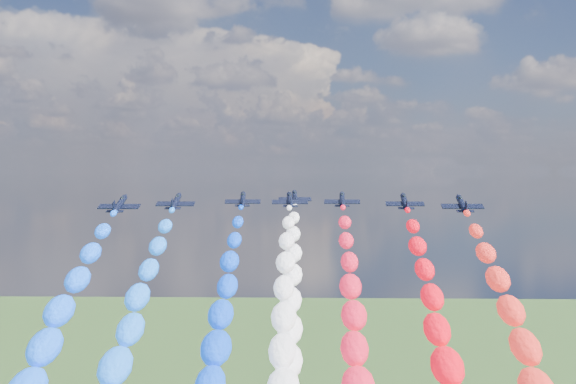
# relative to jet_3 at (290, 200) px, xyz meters

# --- Properties ---
(jet_0) EXTENTS (7.91, 10.71, 5.57)m
(jet_0) POSITION_rel_jet_3_xyz_m (-31.56, -21.02, 0.00)
(jet_0) COLOR black
(jet_1) EXTENTS (7.83, 10.65, 5.57)m
(jet_1) POSITION_rel_jet_3_xyz_m (-23.02, -9.75, 0.00)
(jet_1) COLOR black
(jet_2) EXTENTS (8.46, 11.11, 5.57)m
(jet_2) POSITION_rel_jet_3_xyz_m (-10.38, 1.63, 0.00)
(jet_2) COLOR black
(jet_3) EXTENTS (8.43, 11.09, 5.57)m
(jet_3) POSITION_rel_jet_3_xyz_m (0.00, 0.00, 0.00)
(jet_3) COLOR black
(jet_4) EXTENTS (8.36, 11.04, 5.57)m
(jet_4) POSITION_rel_jet_3_xyz_m (0.81, 15.48, 0.00)
(jet_4) COLOR black
(trail_4) EXTENTS (6.35, 96.09, 56.69)m
(trail_4) POSITION_rel_jet_3_xyz_m (0.81, -33.58, -26.61)
(trail_4) COLOR white
(jet_5) EXTENTS (8.27, 10.97, 5.57)m
(jet_5) POSITION_rel_jet_3_xyz_m (11.39, 1.50, 0.00)
(jet_5) COLOR black
(jet_6) EXTENTS (8.14, 10.88, 5.57)m
(jet_6) POSITION_rel_jet_3_xyz_m (23.68, -8.38, 0.00)
(jet_6) COLOR black
(jet_7) EXTENTS (8.06, 10.82, 5.57)m
(jet_7) POSITION_rel_jet_3_xyz_m (33.07, -18.83, 0.00)
(jet_7) COLOR black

